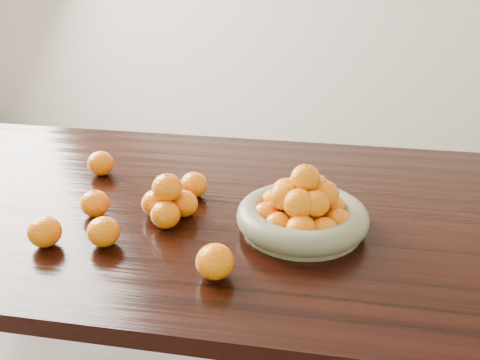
% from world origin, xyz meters
% --- Properties ---
extents(dining_table, '(2.00, 1.00, 0.75)m').
position_xyz_m(dining_table, '(0.00, 0.00, 0.66)').
color(dining_table, black).
rests_on(dining_table, ground).
extents(fruit_bowl, '(0.30, 0.30, 0.16)m').
position_xyz_m(fruit_bowl, '(0.19, -0.10, 0.80)').
color(fruit_bowl, '#757A59').
rests_on(fruit_bowl, dining_table).
extents(orange_pyramid, '(0.14, 0.13, 0.12)m').
position_xyz_m(orange_pyramid, '(-0.13, -0.10, 0.80)').
color(orange_pyramid, orange).
rests_on(orange_pyramid, dining_table).
extents(loose_orange_0, '(0.07, 0.07, 0.07)m').
position_xyz_m(loose_orange_0, '(-0.31, -0.11, 0.78)').
color(loose_orange_0, orange).
rests_on(loose_orange_0, dining_table).
extents(loose_orange_1, '(0.07, 0.07, 0.07)m').
position_xyz_m(loose_orange_1, '(-0.23, -0.24, 0.78)').
color(loose_orange_1, orange).
rests_on(loose_orange_1, dining_table).
extents(loose_orange_2, '(0.08, 0.08, 0.07)m').
position_xyz_m(loose_orange_2, '(0.04, -0.32, 0.79)').
color(loose_orange_2, orange).
rests_on(loose_orange_2, dining_table).
extents(loose_orange_3, '(0.07, 0.07, 0.07)m').
position_xyz_m(loose_orange_3, '(-0.40, 0.12, 0.78)').
color(loose_orange_3, orange).
rests_on(loose_orange_3, dining_table).
extents(loose_orange_4, '(0.07, 0.07, 0.07)m').
position_xyz_m(loose_orange_4, '(-0.10, 0.03, 0.78)').
color(loose_orange_4, orange).
rests_on(loose_orange_4, dining_table).
extents(loose_orange_5, '(0.07, 0.07, 0.07)m').
position_xyz_m(loose_orange_5, '(-0.35, -0.26, 0.78)').
color(loose_orange_5, orange).
rests_on(loose_orange_5, dining_table).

